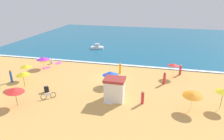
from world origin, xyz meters
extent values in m
plane|color=#E0A856|center=(0.00, 0.00, 0.00)|extent=(60.00, 60.00, 0.00)
cube|color=#196084|center=(0.00, 28.00, 0.05)|extent=(60.00, 44.00, 0.10)
cube|color=white|center=(0.00, 6.30, 0.10)|extent=(57.00, 0.70, 0.01)
cube|color=white|center=(1.93, -5.97, 1.24)|extent=(2.25, 1.87, 2.47)
cube|color=#A5332D|center=(1.93, -5.97, 2.63)|extent=(2.39, 1.97, 0.31)
cylinder|color=#4C3823|center=(0.47, -2.15, 0.99)|extent=(0.05, 0.05, 1.99)
cone|color=blue|center=(0.47, -2.15, 1.79)|extent=(3.02, 3.01, 0.63)
cylinder|color=#4C3823|center=(-8.46, -9.84, 1.04)|extent=(0.05, 0.05, 2.09)
cone|color=red|center=(-8.46, -9.84, 1.95)|extent=(2.65, 2.63, 0.61)
cylinder|color=silver|center=(-11.97, -2.97, 1.12)|extent=(0.05, 0.05, 2.23)
cone|color=yellow|center=(-11.97, -2.97, 2.08)|extent=(1.72, 1.74, 0.50)
cylinder|color=#4C3823|center=(-10.78, -5.30, 1.02)|extent=(0.05, 0.05, 2.04)
cone|color=yellow|center=(-10.78, -5.30, 1.90)|extent=(2.60, 2.60, 0.46)
cylinder|color=silver|center=(-12.13, 1.76, 0.97)|extent=(0.05, 0.05, 1.95)
cone|color=#B733C6|center=(-12.13, 1.76, 1.77)|extent=(2.84, 2.84, 0.46)
cylinder|color=#4C3823|center=(13.73, -5.00, 1.13)|extent=(0.05, 0.05, 2.26)
cone|color=yellow|center=(13.73, -5.00, 2.13)|extent=(2.38, 2.38, 0.39)
cylinder|color=silver|center=(10.46, -6.25, 1.01)|extent=(0.05, 0.05, 2.01)
cone|color=orange|center=(10.46, -6.25, 1.91)|extent=(2.89, 2.90, 0.55)
cylinder|color=silver|center=(8.96, 2.72, 1.07)|extent=(0.05, 0.05, 2.15)
cone|color=red|center=(8.96, 2.72, 2.04)|extent=(2.15, 2.16, 0.40)
torus|color=black|center=(-6.35, -7.84, 0.33)|extent=(0.60, 0.49, 0.72)
torus|color=black|center=(-5.48, -7.16, 0.33)|extent=(0.60, 0.49, 0.72)
cube|color=white|center=(-5.91, -7.50, 0.55)|extent=(0.73, 0.59, 0.36)
cube|color=white|center=(-12.01, 4.26, 0.35)|extent=(0.52, 0.52, 0.70)
sphere|color=#DBA884|center=(-12.01, 4.26, 0.80)|extent=(0.21, 0.21, 0.21)
cylinder|color=red|center=(10.14, 4.08, 0.73)|extent=(0.41, 0.41, 1.46)
sphere|color=beige|center=(10.14, 4.08, 1.57)|extent=(0.25, 0.25, 0.25)
cylinder|color=orange|center=(0.90, 2.51, 0.78)|extent=(0.44, 0.44, 1.56)
sphere|color=#DBA884|center=(0.90, 2.51, 1.67)|extent=(0.23, 0.23, 0.23)
cylinder|color=blue|center=(-13.52, -4.43, 0.79)|extent=(0.42, 0.42, 1.58)
sphere|color=#9E6B47|center=(-13.52, -4.43, 1.70)|extent=(0.26, 0.26, 0.26)
cylinder|color=red|center=(7.70, -0.01, 0.77)|extent=(0.44, 0.44, 1.54)
sphere|color=brown|center=(7.70, -0.01, 1.64)|extent=(0.23, 0.23, 0.23)
cube|color=black|center=(-7.06, -6.00, 0.36)|extent=(0.67, 0.67, 0.72)
sphere|color=beige|center=(-7.06, -6.00, 0.82)|extent=(0.23, 0.23, 0.23)
cylinder|color=red|center=(5.23, -6.08, 0.70)|extent=(0.45, 0.45, 1.40)
sphere|color=beige|center=(5.23, -6.08, 1.52)|extent=(0.28, 0.28, 0.28)
cube|color=#D84CA5|center=(-11.83, 1.98, 0.01)|extent=(1.27, 1.63, 0.01)
cube|color=white|center=(1.34, -6.76, 0.01)|extent=(1.17, 0.82, 0.01)
cube|color=orange|center=(-13.91, 4.86, 0.01)|extent=(1.86, 1.78, 0.01)
cube|color=#D84CA5|center=(-11.03, 4.70, 0.01)|extent=(1.12, 1.61, 0.01)
cube|color=white|center=(-7.08, 15.88, 0.33)|extent=(2.96, 1.89, 0.46)
cube|color=silver|center=(-7.08, 15.88, 0.91)|extent=(1.10, 1.01, 0.69)
camera|label=1|loc=(6.47, -26.29, 11.82)|focal=31.76mm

